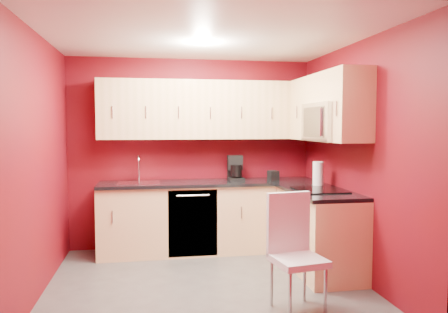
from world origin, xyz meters
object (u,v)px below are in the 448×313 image
object	(u,v)px
microwave	(330,122)
paper_towel	(318,174)
napkin_holder	(273,176)
dining_chair	(298,254)
sink	(139,180)
coffee_maker	(236,168)

from	to	relation	value
microwave	paper_towel	world-z (taller)	microwave
napkin_holder	paper_towel	size ratio (longest dim) A/B	0.45
paper_towel	dining_chair	size ratio (longest dim) A/B	0.28
paper_towel	microwave	bearing A→B (deg)	-89.36
paper_towel	sink	bearing A→B (deg)	161.81
coffee_maker	paper_towel	xyz separation A→B (m)	(0.84, -0.73, -0.02)
napkin_holder	dining_chair	xyz separation A→B (m)	(-0.32, -1.89, -0.46)
sink	coffee_maker	bearing A→B (deg)	2.18
microwave	coffee_maker	world-z (taller)	microwave
paper_towel	dining_chair	world-z (taller)	paper_towel
coffee_maker	paper_towel	size ratio (longest dim) A/B	1.11
paper_towel	dining_chair	distance (m)	1.56
microwave	sink	bearing A→B (deg)	154.40
microwave	dining_chair	world-z (taller)	microwave
dining_chair	coffee_maker	bearing A→B (deg)	84.83
microwave	sink	size ratio (longest dim) A/B	1.46
coffee_maker	dining_chair	xyz separation A→B (m)	(0.15, -2.02, -0.56)
coffee_maker	sink	bearing A→B (deg)	-178.79
sink	coffee_maker	distance (m)	1.26
microwave	paper_towel	bearing A→B (deg)	90.64
coffee_maker	paper_towel	distance (m)	1.11
paper_towel	dining_chair	bearing A→B (deg)	-118.26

